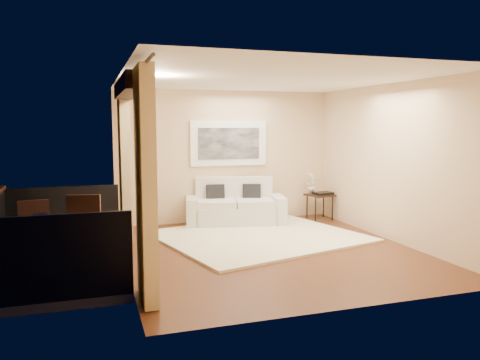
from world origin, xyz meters
TOP-DOWN VIEW (x-y plane):
  - floor at (0.00, 0.00)m, footprint 5.00×5.00m
  - room_shell at (-2.13, 0.00)m, footprint 5.00×6.40m
  - balcony at (-3.31, 0.00)m, footprint 1.81×2.60m
  - curtains at (-2.11, 0.00)m, footprint 0.16×4.80m
  - artwork at (0.06, 2.46)m, footprint 1.62×0.07m
  - rug at (0.14, 0.88)m, footprint 3.89×3.58m
  - sofa at (0.07, 2.09)m, footprint 2.08×1.22m
  - side_table at (1.93, 2.00)m, footprint 0.58×0.58m
  - tray at (1.99, 1.96)m, footprint 0.42×0.33m
  - orchid at (1.81, 2.16)m, footprint 0.31×0.30m
  - bistro_table at (-3.14, -0.54)m, footprint 0.73×0.73m
  - balcony_chair_far at (-3.47, 0.33)m, footprint 0.46×0.46m
  - balcony_chair_near at (-2.81, -0.23)m, footprint 0.55×0.55m
  - ice_bucket at (-3.31, -0.47)m, footprint 0.18×0.18m
  - candle at (-3.06, -0.35)m, footprint 0.06×0.06m
  - vase at (-3.19, -0.73)m, footprint 0.04×0.04m
  - glass_a at (-3.05, -0.62)m, footprint 0.06×0.06m
  - glass_b at (-2.97, -0.50)m, footprint 0.06×0.06m

SIDE VIEW (x-z plane):
  - floor at x=0.00m, z-range 0.00..0.00m
  - rug at x=0.14m, z-range 0.00..0.04m
  - balcony at x=-3.31m, z-range -0.41..0.76m
  - sofa at x=0.07m, z-range -0.14..0.80m
  - side_table at x=1.93m, z-range 0.21..0.75m
  - balcony_chair_far at x=-3.47m, z-range 0.07..1.02m
  - tray at x=1.99m, z-range 0.54..0.59m
  - bistro_table at x=-3.14m, z-range 0.25..0.92m
  - balcony_chair_near at x=-2.81m, z-range 0.09..1.14m
  - candle at x=-3.06m, z-range 0.67..0.74m
  - glass_a at x=-3.05m, z-range 0.67..0.79m
  - glass_b at x=-2.97m, z-range 0.67..0.79m
  - vase at x=-3.19m, z-range 0.67..0.85m
  - ice_bucket at x=-3.31m, z-range 0.67..0.87m
  - orchid at x=1.81m, z-range 0.54..1.03m
  - curtains at x=-2.11m, z-range 0.02..2.66m
  - artwork at x=0.06m, z-range 1.16..2.08m
  - room_shell at x=-2.13m, z-range 0.02..5.02m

